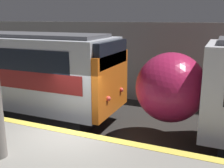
% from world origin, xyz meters
% --- Properties ---
extents(ground_plane, '(120.00, 120.00, 0.00)m').
position_xyz_m(ground_plane, '(0.00, 0.00, 0.00)').
color(ground_plane, '#282623').
extents(station_rear_barrier, '(50.00, 0.15, 4.16)m').
position_xyz_m(station_rear_barrier, '(0.00, 6.70, 2.08)').
color(station_rear_barrier, '#9E998E').
rests_on(station_rear_barrier, ground).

